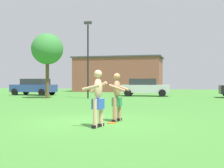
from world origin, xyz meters
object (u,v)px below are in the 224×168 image
car_blue_near_post (34,87)px  lamp_post (88,52)px  car_silver_mid_lot (145,87)px  player_with_cap (117,95)px  frisbee (111,123)px  tree_left_field (47,49)px  player_in_blue (98,97)px

car_blue_near_post → lamp_post: (6.86, -4.01, 2.85)m
car_silver_mid_lot → lamp_post: bearing=-128.7°
player_with_cap → car_silver_mid_lot: 17.36m
frisbee → car_silver_mid_lot: size_ratio=0.07×
car_silver_mid_lot → tree_left_field: bearing=-142.7°
player_in_blue → tree_left_field: 15.95m
player_with_cap → lamp_post: size_ratio=0.28×
tree_left_field → frisbee: bearing=-56.0°
player_with_cap → player_in_blue: 1.41m
frisbee → lamp_post: 14.48m
lamp_post → tree_left_field: size_ratio=1.17×
lamp_post → tree_left_field: lamp_post is taller
player_with_cap → lamp_post: bearing=112.9°
player_in_blue → car_blue_near_post: bearing=123.5°
tree_left_field → player_with_cap: bearing=-54.7°
lamp_post → tree_left_field: 3.25m
car_blue_near_post → car_silver_mid_lot: size_ratio=1.00×
frisbee → car_blue_near_post: (-12.06, 17.01, 0.81)m
player_with_cap → tree_left_field: tree_left_field is taller
frisbee → lamp_post: lamp_post is taller
player_with_cap → car_silver_mid_lot: (-1.48, 17.29, -0.08)m
player_with_cap → frisbee: (-0.08, -0.47, -0.89)m
player_with_cap → car_silver_mid_lot: player_with_cap is taller
car_silver_mid_lot → lamp_post: size_ratio=0.73×
player_in_blue → tree_left_field: size_ratio=0.33×
frisbee → car_silver_mid_lot: 17.84m
lamp_post → player_in_blue: bearing=-70.2°
car_silver_mid_lot → lamp_post: 6.73m
car_blue_near_post → tree_left_field: (3.66, -4.58, 3.05)m
player_in_blue → car_silver_mid_lot: player_in_blue is taller
player_in_blue → lamp_post: lamp_post is taller
tree_left_field → car_silver_mid_lot: bearing=37.3°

